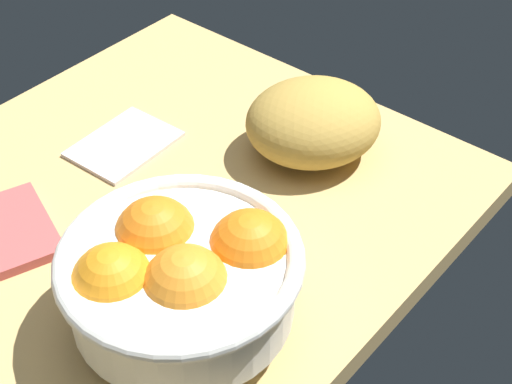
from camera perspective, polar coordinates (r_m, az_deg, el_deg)
The scene contains 4 objects.
ground_plane at distance 83.29cm, azimuth -9.83°, elevation -3.35°, with size 72.58×56.23×3.00cm, color tan.
fruit_bowl at distance 67.91cm, azimuth -5.55°, elevation -6.07°, with size 21.44×21.44×11.15cm.
bread_loaf at distance 88.26cm, azimuth 4.23°, elevation 5.17°, with size 15.47×13.75×8.68cm, color #B79240.
napkin_spare at distance 92.55cm, azimuth -9.68°, elevation 3.60°, with size 11.81×8.78×0.99cm, color silver.
Camera 1 is at (35.69, 48.29, 56.22)cm, focal length 54.46 mm.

